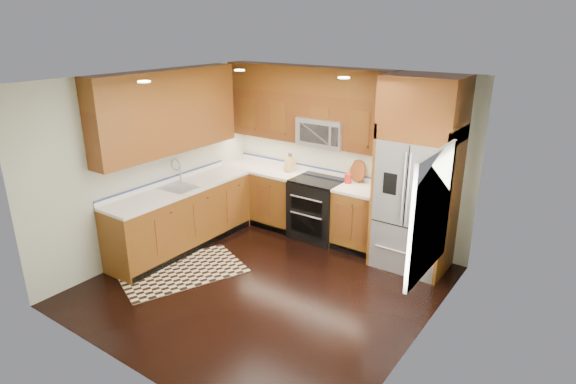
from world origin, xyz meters
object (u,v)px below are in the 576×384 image
Objects in this scene: knife_block at (290,164)px; refrigerator at (418,175)px; utensil_crock at (348,176)px; range at (318,209)px; rug at (182,271)px.

refrigerator is at bearing -4.24° from knife_block.
range is at bearing -163.96° from utensil_crock.
rug is 2.74m from utensil_crock.
knife_block is 1.01× the size of utensil_crock.
rug is (-2.44, -1.99, -1.30)m from refrigerator.
utensil_crock is (-1.11, 0.16, -0.26)m from refrigerator.
utensil_crock reaches higher than range.
knife_block is at bearing 175.76° from refrigerator.
range is at bearing 178.60° from refrigerator.
range is 0.36× the size of refrigerator.
refrigerator reaches higher than utensil_crock.
range is 2.26m from rug.
refrigerator is at bearing -1.40° from range.
knife_block reaches higher than utensil_crock.
utensil_crock is at bearing 0.24° from knife_block.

